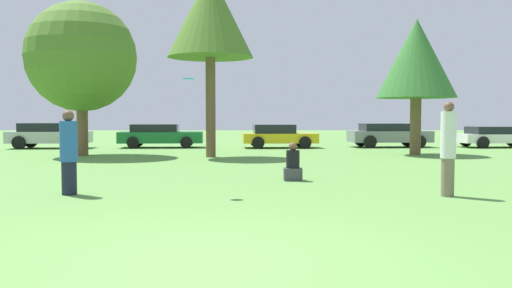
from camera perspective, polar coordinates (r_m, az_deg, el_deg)
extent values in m
plane|color=#5B8E42|center=(6.01, -4.87, -12.48)|extent=(120.00, 120.00, 0.00)
cylinder|color=#191E33|center=(11.55, -19.49, -3.49)|extent=(0.30, 0.30, 0.68)
cylinder|color=#2659A5|center=(11.49, -19.56, 0.27)|extent=(0.36, 0.36, 0.84)
sphere|color=brown|center=(11.48, -19.60, 2.88)|extent=(0.23, 0.23, 0.23)
cylinder|color=#726651|center=(11.34, 19.96, -3.40)|extent=(0.26, 0.26, 0.77)
cylinder|color=silver|center=(11.28, 20.03, 0.93)|extent=(0.30, 0.30, 0.94)
sphere|color=brown|center=(11.28, 20.08, 3.79)|extent=(0.20, 0.20, 0.20)
cylinder|color=#19B2D8|center=(11.03, -7.31, 7.00)|extent=(0.25, 0.25, 0.04)
cube|color=#3F3F47|center=(13.40, 3.99, -3.27)|extent=(0.45, 0.38, 0.31)
cylinder|color=black|center=(13.36, 4.00, -1.64)|extent=(0.34, 0.34, 0.45)
sphere|color=brown|center=(13.34, 4.00, -0.27)|extent=(0.21, 0.21, 0.21)
cylinder|color=brown|center=(23.10, -18.22, 2.33)|extent=(0.45, 0.45, 2.85)
sphere|color=#4C7528|center=(23.23, -18.33, 8.92)|extent=(4.52, 4.52, 4.52)
cylinder|color=brown|center=(21.26, -4.92, 3.95)|extent=(0.39, 0.39, 3.98)
cone|color=#4C7528|center=(21.65, -4.96, 13.78)|extent=(3.42, 3.42, 3.42)
cylinder|color=brown|center=(23.47, 16.81, 1.83)|extent=(0.46, 0.46, 2.42)
cone|color=#33702D|center=(23.60, 16.92, 8.83)|extent=(3.33, 3.33, 3.33)
cube|color=#B2B2B7|center=(29.31, -21.35, 0.70)|extent=(4.10, 1.86, 0.59)
cube|color=black|center=(29.39, -21.93, 1.69)|extent=(2.28, 1.57, 0.43)
cylinder|color=black|center=(29.78, -18.58, 0.31)|extent=(0.67, 0.25, 0.66)
cylinder|color=black|center=(28.17, -19.42, 0.15)|extent=(0.67, 0.25, 0.66)
cylinder|color=black|center=(30.50, -23.12, 0.28)|extent=(0.67, 0.25, 0.66)
cylinder|color=black|center=(28.93, -24.19, 0.13)|extent=(0.67, 0.25, 0.66)
cube|color=#196633|center=(28.37, -10.17, 0.72)|extent=(4.45, 1.98, 0.58)
cube|color=black|center=(28.40, -10.83, 1.70)|extent=(2.48, 1.67, 0.40)
cylinder|color=black|center=(29.15, -7.33, 0.33)|extent=(0.62, 0.19, 0.61)
cylinder|color=black|center=(27.39, -7.54, 0.16)|extent=(0.62, 0.19, 0.61)
cylinder|color=black|center=(29.43, -12.60, 0.30)|extent=(0.62, 0.19, 0.61)
cylinder|color=black|center=(27.69, -13.14, 0.14)|extent=(0.62, 0.19, 0.61)
cube|color=gold|center=(27.74, 2.56, 0.65)|extent=(3.96, 2.04, 0.50)
cube|color=black|center=(27.70, 1.96, 1.64)|extent=(2.21, 1.73, 0.46)
cylinder|color=black|center=(28.83, 4.71, 0.33)|extent=(0.64, 0.24, 0.63)
cylinder|color=black|center=(27.00, 5.31, 0.16)|extent=(0.64, 0.24, 0.63)
cylinder|color=black|center=(28.56, -0.05, 0.32)|extent=(0.64, 0.24, 0.63)
cylinder|color=black|center=(26.72, 0.23, 0.14)|extent=(0.64, 0.24, 0.63)
cube|color=slate|center=(29.21, 14.18, 0.80)|extent=(4.31, 2.01, 0.60)
cube|color=black|center=(29.10, 13.60, 1.78)|extent=(2.40, 1.70, 0.40)
cylinder|color=black|center=(30.50, 15.98, 0.40)|extent=(0.67, 0.25, 0.66)
cylinder|color=black|center=(28.81, 17.21, 0.24)|extent=(0.67, 0.25, 0.66)
cylinder|color=black|center=(29.70, 11.23, 0.39)|extent=(0.67, 0.25, 0.66)
cylinder|color=black|center=(27.97, 12.20, 0.23)|extent=(0.67, 0.25, 0.66)
cube|color=silver|center=(30.93, 24.64, 0.57)|extent=(4.34, 2.09, 0.46)
cube|color=black|center=(30.76, 24.14, 1.36)|extent=(2.42, 1.77, 0.39)
cylinder|color=black|center=(32.40, 25.89, 0.32)|extent=(0.63, 0.24, 0.62)
cylinder|color=black|center=(31.17, 21.68, 0.32)|extent=(0.63, 0.24, 0.62)
cylinder|color=black|center=(29.49, 23.26, 0.15)|extent=(0.63, 0.24, 0.62)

